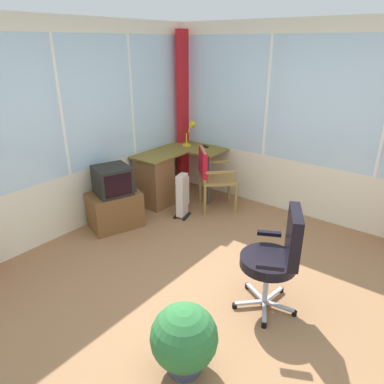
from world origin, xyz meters
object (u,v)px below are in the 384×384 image
Objects in this scene: tv_on_stand at (115,200)px; potted_plant at (184,339)px; tv_remote at (205,146)px; office_chair at (278,254)px; space_heater at (183,195)px; desk_lamp at (192,129)px; wooden_armchair at (210,171)px; desk at (157,178)px.

tv_on_stand is 2.44m from potted_plant.
tv_on_stand reaches higher than tv_remote.
office_chair reaches higher than potted_plant.
potted_plant is (-2.84, -1.89, -0.47)m from tv_remote.
space_heater is at bearing 39.45° from potted_plant.
desk_lamp is 2.96m from office_chair.
tv_on_stand reaches higher than potted_plant.
potted_plant is (-1.03, 0.21, -0.27)m from office_chair.
tv_on_stand is at bearing 151.78° from wooden_armchair.
desk_lamp is 0.69× the size of potted_plant.
office_chair reaches higher than wooden_armchair.
wooden_armchair is at bearing -17.50° from space_heater.
desk reaches higher than potted_plant.
wooden_armchair is at bearing -122.79° from tv_remote.
tv_on_stand is 1.33× the size of space_heater.
desk is 0.91m from tv_remote.
wooden_armchair is 1.08× the size of tv_on_stand.
wooden_armchair is (-0.42, -0.64, -0.43)m from desk_lamp.
desk_lamp is at bearing 30.50° from space_heater.
desk_lamp is 0.88m from wooden_armchair.
tv_remote is (0.78, -0.29, 0.35)m from desk.
office_chair reaches higher than desk.
office_chair reaches higher than space_heater.
tv_on_stand is at bearing 60.73° from potted_plant.
tv_remote is 3.45m from potted_plant.
wooden_armchair is (0.34, -0.70, 0.16)m from desk.
tv_on_stand is at bearing 179.73° from desk_lamp.
tv_on_stand is (-1.62, 0.01, -0.64)m from desk_lamp.
tv_remote is at bearing 42.94° from wooden_armchair.
desk is at bearing 174.19° from tv_remote.
desk_lamp is at bearing 56.87° from wooden_armchair.
desk_lamp is at bearing -4.72° from desk.
tv_remote reaches higher than desk.
space_heater is (-0.88, -0.28, -0.45)m from tv_remote.
desk is 3.00m from potted_plant.
space_heater is (-0.44, 0.14, -0.26)m from wooden_armchair.
space_heater is at bearing -148.21° from tv_remote.
desk is 1.99× the size of space_heater.
tv_remote is 1.03m from space_heater.
potted_plant is (-1.19, -2.12, -0.07)m from tv_on_stand.
desk is at bearing 3.59° from tv_on_stand.
office_chair is (-1.36, -1.69, -0.00)m from wooden_armchair.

